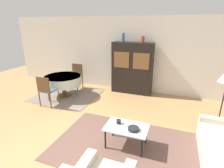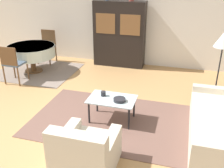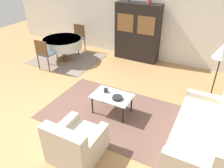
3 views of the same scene
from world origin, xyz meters
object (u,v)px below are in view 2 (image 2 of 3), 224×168
(dining_chair_far, at_px, (47,44))
(floor_lamp, at_px, (224,42))
(couch, at_px, (223,125))
(armchair, at_px, (85,153))
(dining_chair_near, at_px, (12,62))
(coffee_table, at_px, (112,101))
(dining_table, at_px, (31,51))
(display_cabinet, at_px, (119,34))
(bowl, at_px, (119,100))
(cup, at_px, (103,94))

(dining_chair_far, height_order, floor_lamp, floor_lamp)
(couch, relative_size, armchair, 2.43)
(floor_lamp, bearing_deg, armchair, -124.76)
(couch, height_order, dining_chair_far, dining_chair_far)
(couch, relative_size, dining_chair_near, 2.18)
(coffee_table, distance_m, dining_table, 3.35)
(couch, relative_size, floor_lamp, 1.34)
(armchair, distance_m, display_cabinet, 4.50)
(couch, bearing_deg, floor_lamp, 1.29)
(display_cabinet, height_order, bowl, display_cabinet)
(cup, bearing_deg, display_cabinet, 98.98)
(display_cabinet, distance_m, dining_chair_near, 2.98)
(display_cabinet, xyz_separation_m, dining_chair_far, (-2.14, -0.34, -0.36))
(armchair, xyz_separation_m, dining_chair_near, (-2.81, 2.37, 0.27))
(couch, xyz_separation_m, dining_chair_near, (-4.72, 1.07, 0.27))
(dining_table, height_order, dining_chair_near, dining_chair_near)
(display_cabinet, height_order, floor_lamp, display_cabinet)
(display_cabinet, bearing_deg, floor_lamp, -33.74)
(dining_table, xyz_separation_m, dining_chair_near, (0.00, -0.85, -0.02))
(armchair, bearing_deg, coffee_table, 90.65)
(display_cabinet, relative_size, dining_table, 1.45)
(bowl, bearing_deg, dining_chair_far, 137.22)
(couch, xyz_separation_m, dining_chair_far, (-4.72, 2.76, 0.27))
(floor_lamp, height_order, bowl, floor_lamp)
(bowl, bearing_deg, display_cabinet, 104.80)
(dining_table, distance_m, cup, 3.15)
(couch, distance_m, dining_chair_near, 4.85)
(armchair, height_order, dining_table, armchair)
(bowl, bearing_deg, floor_lamp, 38.34)
(display_cabinet, distance_m, dining_chair_far, 2.20)
(dining_table, relative_size, dining_chair_far, 1.33)
(armchair, height_order, bowl, armchair)
(dining_chair_near, height_order, bowl, dining_chair_near)
(dining_chair_far, bearing_deg, bowl, 137.22)
(cup, xyz_separation_m, bowl, (0.35, -0.13, -0.02))
(coffee_table, bearing_deg, couch, -2.46)
(coffee_table, relative_size, floor_lamp, 0.56)
(coffee_table, height_order, floor_lamp, floor_lamp)
(dining_chair_far, height_order, cup, dining_chair_far)
(display_cabinet, bearing_deg, couch, -50.24)
(coffee_table, bearing_deg, floor_lamp, 34.82)
(coffee_table, height_order, cup, cup)
(display_cabinet, relative_size, floor_lamp, 1.19)
(couch, height_order, dining_table, couch)
(display_cabinet, distance_m, cup, 3.02)
(coffee_table, xyz_separation_m, dining_table, (-2.80, 1.83, 0.18))
(display_cabinet, xyz_separation_m, bowl, (0.81, -3.08, -0.43))
(dining_chair_far, distance_m, floor_lamp, 4.94)
(couch, xyz_separation_m, display_cabinet, (-2.58, 3.10, 0.63))
(floor_lamp, bearing_deg, dining_chair_near, -175.93)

